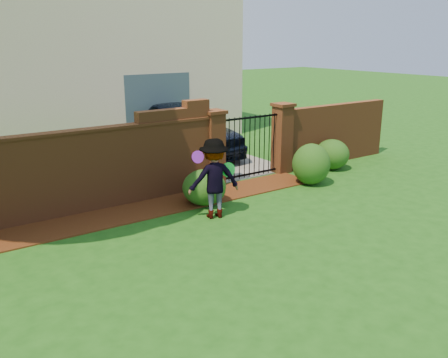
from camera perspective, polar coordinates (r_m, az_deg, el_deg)
ground at (r=7.65m, az=0.52°, el=-11.15°), size 80.00×80.00×0.01m
mulch_bed at (r=10.00m, az=-15.23°, el=-4.82°), size 11.10×1.08×0.03m
brick_wall at (r=10.07m, az=-22.58°, el=0.10°), size 8.70×0.31×2.16m
brick_wall_return at (r=14.45m, az=12.87°, el=5.28°), size 4.00×0.25×1.70m
pillar_left at (r=11.73m, az=-1.19°, el=3.69°), size 0.50×0.50×1.88m
pillar_right at (r=13.05m, az=6.90°, el=4.88°), size 0.50×0.50×1.88m
iron_gate at (r=12.38m, az=3.06°, el=3.86°), size 1.78×0.03×1.60m
driveway at (r=15.84m, az=-5.89°, el=3.43°), size 3.20×8.00×0.01m
house at (r=18.21m, az=-19.71°, el=14.30°), size 12.40×6.40×6.30m
car at (r=14.95m, az=-3.97°, el=5.89°), size 2.17×4.90×1.64m
shrub_left at (r=10.51m, az=-2.36°, el=-1.01°), size 0.96×0.96×0.79m
shrub_middle at (r=12.15m, az=10.29°, el=1.74°), size 0.94×0.94×1.03m
shrub_right at (r=13.70m, az=12.67°, el=2.86°), size 0.95×0.95×0.84m
man at (r=9.63m, az=-1.16°, el=-0.00°), size 1.18×0.88×1.63m
frisbee_purple at (r=9.32m, az=-3.13°, el=2.62°), size 0.25×0.10×0.25m
frisbee_green at (r=9.69m, az=0.49°, el=1.11°), size 0.31×0.12×0.30m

